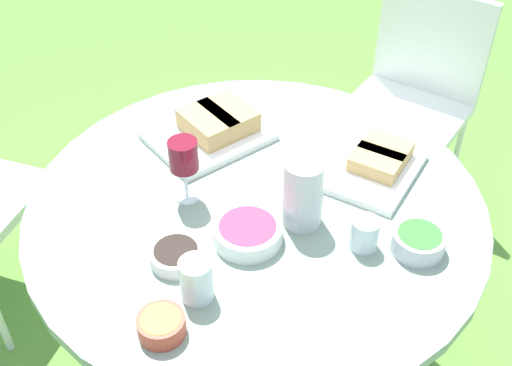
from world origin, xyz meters
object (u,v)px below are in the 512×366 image
Objects in this scene: dining_table at (256,235)px; chair_far_back at (414,89)px; wine_glass at (184,157)px; water_pitcher at (303,193)px.

dining_table is 1.09m from chair_far_back.
dining_table is 0.32m from wine_glass.
wine_glass reaches higher than dining_table.
water_pitcher reaches higher than chair_far_back.
chair_far_back is at bearing -69.38° from water_pitcher.
dining_table is at bearing 103.51° from chair_far_back.
dining_table is 6.53× the size of wine_glass.
water_pitcher is (-0.13, -0.03, 0.22)m from dining_table.
wine_glass is at bearing 44.49° from dining_table.
chair_far_back is at bearing -76.49° from dining_table.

